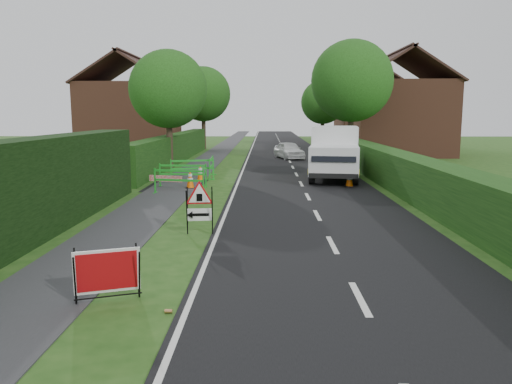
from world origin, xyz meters
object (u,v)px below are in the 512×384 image
object	(u,v)px
red_rect_sign	(107,272)
works_van	(335,152)
triangle_sign	(198,203)
hatchback_car	(289,150)

from	to	relation	value
red_rect_sign	works_van	bearing A→B (deg)	49.95
triangle_sign	works_van	distance (m)	12.38
red_rect_sign	triangle_sign	bearing A→B (deg)	59.60
works_van	hatchback_car	bearing A→B (deg)	107.05
red_rect_sign	hatchback_car	world-z (taller)	hatchback_car
triangle_sign	works_van	size ratio (longest dim) A/B	0.21
hatchback_car	works_van	bearing A→B (deg)	-96.82
triangle_sign	hatchback_car	distance (m)	22.53
hatchback_car	red_rect_sign	bearing A→B (deg)	-114.39
red_rect_sign	hatchback_car	bearing A→B (deg)	61.27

